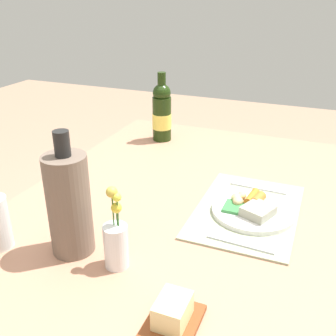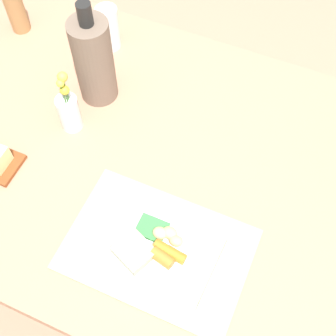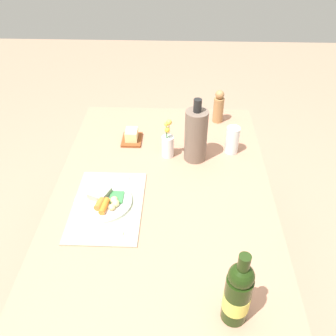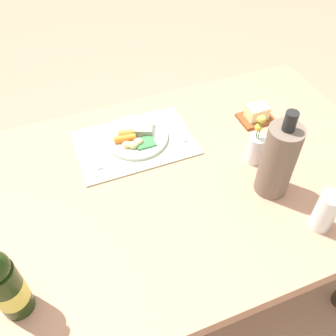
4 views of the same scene
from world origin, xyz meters
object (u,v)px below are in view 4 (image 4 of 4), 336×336
water_tumbler (324,213)px  butter_dish (257,114)px  knife (95,151)px  wine_bottle (5,285)px  fork (177,127)px  dinner_plate (136,136)px  cooler_bottle (278,160)px  dining_table (176,197)px  flower_vase (256,146)px

water_tumbler → butter_dish: water_tumbler is taller
water_tumbler → knife: bearing=-44.9°
knife → wine_bottle: (0.32, 0.48, 0.11)m
knife → water_tumbler: size_ratio=1.31×
butter_dish → knife: bearing=-4.6°
fork → wine_bottle: 0.82m
dinner_plate → fork: 0.17m
fork → cooler_bottle: cooler_bottle is taller
cooler_bottle → dining_table: bearing=-27.9°
flower_vase → wine_bottle: (0.83, 0.23, 0.05)m
dining_table → water_tumbler: size_ratio=10.94×
dining_table → water_tumbler: (-0.33, 0.33, 0.15)m
flower_vase → wine_bottle: wine_bottle is taller
flower_vase → wine_bottle: 0.86m
flower_vase → butter_dish: size_ratio=1.59×
knife → flower_vase: flower_vase is taller
flower_vase → dining_table: bearing=-2.6°
flower_vase → knife: bearing=-25.3°
wine_bottle → butter_dish: (-0.95, -0.42, -0.10)m
dinner_plate → cooler_bottle: cooler_bottle is taller
dining_table → water_tumbler: bearing=135.5°
knife → cooler_bottle: (-0.50, 0.37, 0.12)m
dinner_plate → wine_bottle: (0.48, 0.49, 0.10)m
knife → butter_dish: (-0.63, 0.05, 0.02)m
fork → wine_bottle: wine_bottle is taller
knife → butter_dish: butter_dish is taller
dining_table → cooler_bottle: cooler_bottle is taller
dining_table → water_tumbler: 0.49m
cooler_bottle → water_tumbler: bearing=107.9°
knife → cooler_bottle: bearing=145.5°
fork → butter_dish: butter_dish is taller
dinner_plate → cooler_bottle: 0.52m
dining_table → knife: (0.22, -0.23, 0.10)m
dining_table → fork: 0.28m
wine_bottle → fork: bearing=-142.8°
dining_table → knife: knife is taller
dining_table → wine_bottle: bearing=24.5°
fork → water_tumbler: size_ratio=1.27×
knife → water_tumbler: bearing=137.4°
dining_table → flower_vase: flower_vase is taller
fork → water_tumbler: (-0.23, 0.57, 0.05)m
dinner_plate → cooler_bottle: (-0.34, 0.38, 0.11)m
dinner_plate → wine_bottle: wine_bottle is taller
dinner_plate → butter_dish: 0.48m
knife → dinner_plate: bearing=-173.7°
dining_table → dinner_plate: 0.27m
flower_vase → cooler_bottle: size_ratio=0.65×
flower_vase → water_tumbler: 0.32m
cooler_bottle → dinner_plate: bearing=-48.7°
knife → butter_dish: size_ratio=1.40×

